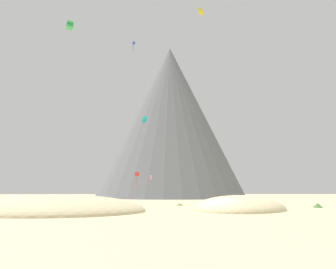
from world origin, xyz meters
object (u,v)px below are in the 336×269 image
at_px(kite_pink_low, 151,179).
at_px(bush_ridge_crest, 180,204).
at_px(kite_red_low, 137,176).
at_px(bush_far_right, 75,207).
at_px(bush_scatter_east, 97,203).
at_px(kite_green_high, 70,26).
at_px(bush_near_right, 225,205).
at_px(kite_yellow_high, 201,11).
at_px(bush_mid_center, 318,205).
at_px(bush_low_patch, 60,210).
at_px(rock_massif, 169,124).
at_px(kite_blue_high, 134,44).
at_px(kite_teal_mid, 144,120).

bearing_deg(kite_pink_low, bush_ridge_crest, 10.64).
bearing_deg(bush_ridge_crest, kite_red_low, 114.25).
relative_size(bush_far_right, bush_scatter_east, 0.98).
relative_size(bush_ridge_crest, kite_green_high, 0.77).
bearing_deg(bush_near_right, kite_pink_low, 108.02).
height_order(bush_ridge_crest, kite_yellow_high, kite_yellow_high).
height_order(bush_near_right, bush_mid_center, bush_mid_center).
bearing_deg(kite_yellow_high, bush_low_patch, -173.99).
distance_m(kite_red_low, kite_yellow_high, 40.95).
bearing_deg(bush_low_patch, bush_far_right, 90.84).
relative_size(bush_scatter_east, kite_green_high, 0.94).
height_order(kite_green_high, kite_pink_low, kite_green_high).
height_order(bush_far_right, bush_ridge_crest, bush_far_right).
xyz_separation_m(bush_far_right, bush_scatter_east, (1.10, 10.57, 0.13)).
height_order(bush_scatter_east, rock_massif, rock_massif).
bearing_deg(bush_ridge_crest, kite_yellow_high, 38.73).
bearing_deg(kite_blue_high, rock_massif, 119.76).
bearing_deg(bush_far_right, kite_green_high, 114.93).
xyz_separation_m(bush_ridge_crest, kite_blue_high, (-9.94, 14.94, 38.71)).
height_order(bush_scatter_east, kite_pink_low, kite_pink_low).
bearing_deg(bush_mid_center, kite_pink_low, 121.15).
relative_size(kite_green_high, kite_blue_high, 0.69).
distance_m(bush_scatter_east, kite_green_high, 39.89).
relative_size(kite_green_high, kite_pink_low, 0.46).
height_order(bush_mid_center, kite_pink_low, kite_pink_low).
relative_size(bush_near_right, bush_ridge_crest, 1.47).
xyz_separation_m(rock_massif, kite_blue_high, (-11.93, -49.67, 8.99)).
xyz_separation_m(bush_mid_center, kite_blue_high, (-30.86, 22.49, 38.58)).
bearing_deg(bush_near_right, kite_blue_high, 133.62).
bearing_deg(kite_blue_high, bush_low_patch, -57.06).
bearing_deg(bush_far_right, kite_red_low, 76.26).
bearing_deg(kite_pink_low, bush_scatter_east, -12.69).
bearing_deg(kite_red_low, bush_mid_center, -12.67).
bearing_deg(kite_teal_mid, bush_mid_center, -5.16).
distance_m(bush_near_right, bush_scatter_east, 22.42).
relative_size(bush_mid_center, bush_far_right, 0.85).
xyz_separation_m(bush_scatter_east, kite_green_high, (-8.97, 6.37, 38.34)).
xyz_separation_m(bush_mid_center, bush_ridge_crest, (-20.92, 7.55, -0.13)).
xyz_separation_m(bush_low_patch, kite_blue_high, (5.76, 31.63, 38.54)).
bearing_deg(kite_teal_mid, bush_far_right, -59.93).
bearing_deg(bush_low_patch, bush_ridge_crest, 46.75).
bearing_deg(kite_green_high, bush_mid_center, 135.77).
relative_size(bush_ridge_crest, kite_red_low, 0.38).
bearing_deg(kite_yellow_high, bush_scatter_east, 151.49).
bearing_deg(bush_ridge_crest, bush_low_patch, -133.25).
height_order(kite_green_high, kite_teal_mid, kite_green_high).
bearing_deg(kite_yellow_high, bush_near_right, -115.04).
relative_size(bush_mid_center, bush_low_patch, 0.66).
distance_m(bush_far_right, kite_pink_low, 47.32).
xyz_separation_m(bush_ridge_crest, kite_red_low, (-8.68, 19.27, 6.01)).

